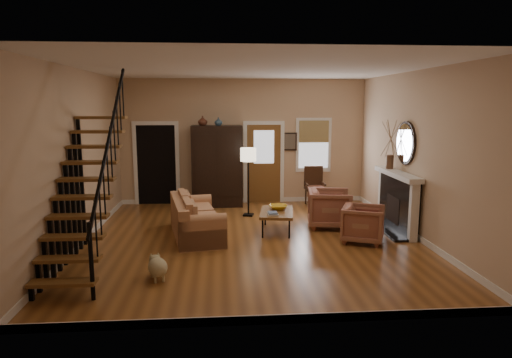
{
  "coord_description": "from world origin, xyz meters",
  "views": [
    {
      "loc": [
        -0.61,
        -8.65,
        2.65
      ],
      "look_at": [
        0.1,
        0.4,
        1.15
      ],
      "focal_mm": 32.0,
      "sensor_mm": 36.0,
      "label": 1
    }
  ],
  "objects": [
    {
      "name": "dog",
      "position": [
        -1.58,
        -1.95,
        0.18
      ],
      "size": [
        0.42,
        0.55,
        0.35
      ],
      "primitive_type": null,
      "rotation": [
        0.0,
        0.0,
        0.31
      ],
      "color": "#C2B585",
      "rests_on": "ground"
    },
    {
      "name": "armchair_right",
      "position": [
        1.73,
        0.83,
        0.41
      ],
      "size": [
        1.03,
        1.0,
        0.82
      ],
      "primitive_type": "imported",
      "rotation": [
        0.0,
        0.0,
        1.42
      ],
      "color": "brown",
      "rests_on": "ground"
    },
    {
      "name": "armoire",
      "position": [
        -0.7,
        3.15,
        1.05
      ],
      "size": [
        1.3,
        0.6,
        2.1
      ],
      "primitive_type": null,
      "color": "black",
      "rests_on": "ground"
    },
    {
      "name": "bowl",
      "position": [
        0.6,
        0.72,
        0.48
      ],
      "size": [
        0.39,
        0.39,
        0.1
      ],
      "primitive_type": "imported",
      "color": "gold",
      "rests_on": "coffee_table"
    },
    {
      "name": "room",
      "position": [
        -0.41,
        1.76,
        1.51
      ],
      "size": [
        7.0,
        7.33,
        3.3
      ],
      "color": "brown",
      "rests_on": "ground"
    },
    {
      "name": "floor_lamp",
      "position": [
        0.04,
        1.98,
        0.81
      ],
      "size": [
        0.46,
        0.46,
        1.63
      ],
      "primitive_type": null,
      "rotation": [
        0.0,
        0.0,
        -0.26
      ],
      "color": "black",
      "rests_on": "ground"
    },
    {
      "name": "fireplace",
      "position": [
        3.13,
        0.5,
        0.74
      ],
      "size": [
        0.33,
        1.95,
        2.3
      ],
      "color": "black",
      "rests_on": "ground"
    },
    {
      "name": "sofa",
      "position": [
        -1.11,
        0.36,
        0.38
      ],
      "size": [
        1.22,
        2.16,
        0.76
      ],
      "primitive_type": null,
      "rotation": [
        0.0,
        0.0,
        0.18
      ],
      "color": "#B87D53",
      "rests_on": "ground"
    },
    {
      "name": "staircase",
      "position": [
        -2.78,
        -1.3,
        1.6
      ],
      "size": [
        0.94,
        2.8,
        3.2
      ],
      "primitive_type": null,
      "color": "brown",
      "rests_on": "ground"
    },
    {
      "name": "vase_b",
      "position": [
        -0.65,
        3.05,
        2.21
      ],
      "size": [
        0.2,
        0.2,
        0.21
      ],
      "primitive_type": "imported",
      "color": "#334C60",
      "rests_on": "armoire"
    },
    {
      "name": "vase_a",
      "position": [
        -1.05,
        3.05,
        2.22
      ],
      "size": [
        0.24,
        0.24,
        0.25
      ],
      "primitive_type": "imported",
      "color": "#4C2619",
      "rests_on": "armoire"
    },
    {
      "name": "side_chair",
      "position": [
        1.85,
        2.95,
        0.51
      ],
      "size": [
        0.54,
        0.54,
        1.02
      ],
      "primitive_type": null,
      "color": "#382011",
      "rests_on": "ground"
    },
    {
      "name": "coffee_table",
      "position": [
        0.55,
        0.57,
        0.22
      ],
      "size": [
        0.83,
        1.23,
        0.44
      ],
      "primitive_type": null,
      "rotation": [
        0.0,
        0.0,
        -0.15
      ],
      "color": "brown",
      "rests_on": "ground"
    },
    {
      "name": "armchair_left",
      "position": [
        2.13,
        -0.29,
        0.36
      ],
      "size": [
        1.01,
        1.0,
        0.71
      ],
      "primitive_type": "imported",
      "rotation": [
        0.0,
        0.0,
        1.18
      ],
      "color": "brown",
      "rests_on": "ground"
    },
    {
      "name": "books",
      "position": [
        0.43,
        0.27,
        0.46
      ],
      "size": [
        0.21,
        0.28,
        0.05
      ],
      "primitive_type": null,
      "color": "beige",
      "rests_on": "coffee_table"
    }
  ]
}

